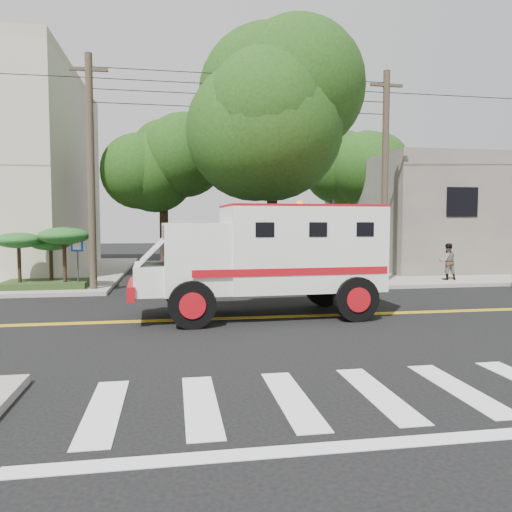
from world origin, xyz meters
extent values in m
plane|color=black|center=(0.00, 0.00, 0.00)|extent=(100.00, 100.00, 0.00)
cube|color=gray|center=(13.50, 13.50, 0.07)|extent=(17.00, 17.00, 0.15)
cube|color=#5F5A51|center=(15.00, 14.00, 3.15)|extent=(14.00, 12.00, 6.00)
cylinder|color=#382D23|center=(-5.60, 6.00, 4.50)|extent=(0.28, 0.28, 9.00)
cylinder|color=#382D23|center=(6.30, 6.20, 4.50)|extent=(0.28, 0.28, 9.00)
cylinder|color=black|center=(1.50, 6.50, 3.50)|extent=(0.44, 0.44, 7.00)
sphere|color=#17390F|center=(1.50, 6.50, 7.00)|extent=(5.32, 5.32, 5.32)
sphere|color=#17390F|center=(2.64, 5.74, 7.57)|extent=(4.56, 4.56, 4.56)
cylinder|color=black|center=(-3.00, 12.00, 2.80)|extent=(0.44, 0.44, 5.60)
sphere|color=#17390F|center=(-3.00, 12.00, 5.60)|extent=(3.92, 3.92, 3.92)
sphere|color=#17390F|center=(-2.16, 11.44, 6.02)|extent=(3.36, 3.36, 3.36)
cylinder|color=black|center=(8.50, 16.00, 2.97)|extent=(0.44, 0.44, 5.95)
sphere|color=#17390F|center=(8.50, 16.00, 5.95)|extent=(4.20, 4.20, 4.20)
sphere|color=#17390F|center=(9.40, 15.40, 6.40)|extent=(3.60, 3.60, 3.60)
cylinder|color=#3F3F42|center=(3.80, 5.60, 1.80)|extent=(0.12, 0.12, 3.60)
imported|color=#3F3F42|center=(3.80, 5.60, 3.15)|extent=(0.15, 0.18, 0.90)
cylinder|color=#3F3F42|center=(-6.20, 6.20, 1.00)|extent=(0.06, 0.06, 2.00)
cube|color=#0C33A5|center=(-6.20, 6.14, 1.80)|extent=(0.45, 0.03, 0.45)
cube|color=#1E3314|center=(-7.50, 6.80, 0.27)|extent=(3.20, 2.00, 0.24)
cylinder|color=black|center=(-8.40, 6.50, 1.15)|extent=(0.14, 0.14, 1.52)
ellipsoid|color=#174F1E|center=(-8.40, 6.50, 2.00)|extent=(1.73, 1.73, 0.60)
cylinder|color=black|center=(-7.40, 7.20, 1.07)|extent=(0.14, 0.14, 1.36)
ellipsoid|color=#174F1E|center=(-7.40, 7.20, 1.83)|extent=(1.55, 1.55, 0.54)
cylinder|color=black|center=(-6.70, 6.30, 1.23)|extent=(0.14, 0.14, 1.68)
ellipsoid|color=#174F1E|center=(-6.70, 6.30, 2.17)|extent=(1.91, 1.91, 0.66)
cube|color=silver|center=(1.07, 0.27, 1.96)|extent=(4.47, 2.76, 2.35)
cube|color=silver|center=(-1.95, 0.14, 1.73)|extent=(1.90, 2.54, 1.90)
cube|color=black|center=(-2.82, 0.10, 2.24)|extent=(0.15, 1.90, 0.78)
cube|color=silver|center=(-3.12, 0.09, 1.17)|extent=(1.10, 2.28, 0.78)
cube|color=#A70C14|center=(-3.68, 0.06, 0.90)|extent=(0.31, 2.41, 0.39)
cube|color=#A70C14|center=(1.07, 0.27, 3.17)|extent=(4.47, 2.76, 0.07)
cylinder|color=black|center=(-2.12, -1.12, 0.62)|extent=(1.25, 0.41, 1.23)
cylinder|color=black|center=(-2.23, 1.38, 0.62)|extent=(1.25, 0.41, 1.23)
cylinder|color=black|center=(2.35, -0.92, 0.62)|extent=(1.25, 0.41, 1.23)
cylinder|color=black|center=(2.24, 1.58, 0.62)|extent=(1.25, 0.41, 1.23)
imported|color=gray|center=(5.78, 7.30, 0.99)|extent=(0.72, 0.70, 1.67)
imported|color=gray|center=(9.43, 6.48, 0.96)|extent=(0.83, 0.68, 1.61)
camera|label=1|loc=(-2.59, -13.81, 2.74)|focal=35.00mm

